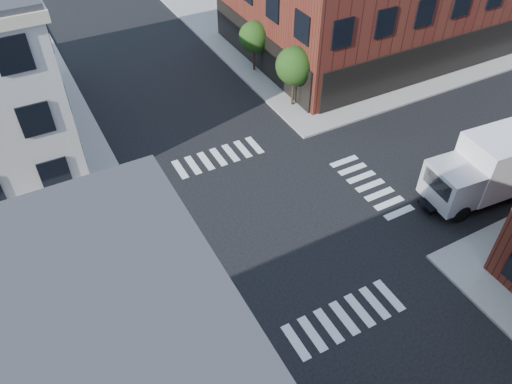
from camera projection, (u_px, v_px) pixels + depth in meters
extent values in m
plane|color=black|center=(271.00, 224.00, 28.14)|extent=(120.00, 120.00, 0.00)
cube|color=gray|center=(351.00, 17.00, 49.19)|extent=(30.00, 30.00, 0.15)
cylinder|color=black|center=(293.00, 95.00, 36.72)|extent=(0.18, 0.18, 1.47)
cylinder|color=black|center=(293.00, 87.00, 36.22)|extent=(0.12, 0.12, 1.47)
sphere|color=#18370F|center=(294.00, 66.00, 35.10)|extent=(2.69, 2.69, 2.69)
sphere|color=#18370F|center=(298.00, 72.00, 35.48)|extent=(1.85, 1.85, 1.85)
cylinder|color=black|center=(254.00, 62.00, 40.68)|extent=(0.18, 0.18, 1.33)
cylinder|color=black|center=(254.00, 55.00, 40.23)|extent=(0.12, 0.12, 1.33)
sphere|color=#18370F|center=(254.00, 37.00, 39.21)|extent=(2.43, 2.43, 2.43)
sphere|color=#18370F|center=(257.00, 43.00, 39.57)|extent=(1.67, 1.67, 1.67)
cylinder|color=black|center=(208.00, 351.00, 19.77)|extent=(0.12, 0.12, 4.60)
cylinder|color=black|center=(211.00, 376.00, 21.11)|extent=(0.28, 0.28, 0.30)
cube|color=#053819|center=(220.00, 333.00, 19.39)|extent=(1.10, 0.03, 0.22)
cube|color=#053819|center=(201.00, 325.00, 19.39)|extent=(0.03, 1.10, 0.22)
imported|color=black|center=(213.00, 323.00, 18.88)|extent=(0.22, 0.18, 1.10)
imported|color=black|center=(199.00, 322.00, 18.89)|extent=(0.18, 0.22, 1.10)
cube|color=maroon|center=(496.00, 143.00, 29.86)|extent=(2.50, 0.26, 0.80)
cube|color=#B9B9BB|center=(452.00, 184.00, 28.02)|extent=(2.50, 2.92, 2.28)
cube|color=black|center=(438.00, 184.00, 27.43)|extent=(0.30, 2.16, 1.02)
cube|color=black|center=(486.00, 186.00, 29.69)|extent=(9.17, 1.92, 0.28)
cylinder|color=black|center=(460.00, 213.00, 28.01)|extent=(1.17, 0.50, 1.14)
cylinder|color=black|center=(433.00, 187.00, 29.63)|extent=(1.17, 0.50, 1.14)
cylinder|color=black|center=(487.00, 170.00, 30.84)|extent=(1.17, 0.50, 1.14)
cube|color=#FA640B|center=(221.00, 342.00, 22.59)|extent=(0.47, 0.47, 0.04)
cone|color=#FA640B|center=(221.00, 338.00, 22.35)|extent=(0.45, 0.45, 0.77)
cylinder|color=white|center=(220.00, 337.00, 22.27)|extent=(0.30, 0.30, 0.09)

